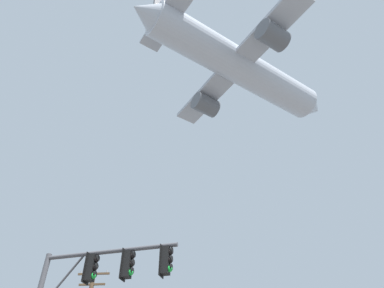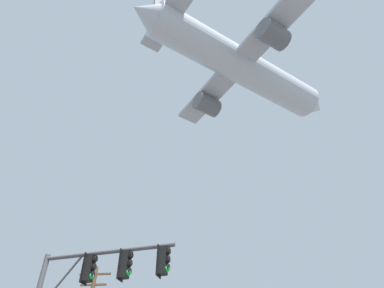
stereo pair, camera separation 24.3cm
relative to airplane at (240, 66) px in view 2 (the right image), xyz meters
name	(u,v)px [view 2 (the right image)]	position (x,y,z in m)	size (l,w,h in m)	color
airplane	(240,66)	(0.00, 0.00, 0.00)	(24.40, 20.43, 7.74)	#B7BCC6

